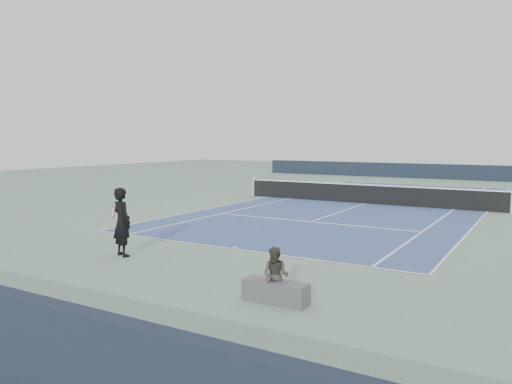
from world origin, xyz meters
The scene contains 7 objects.
ground centered at (0.00, 0.00, 0.00)m, with size 80.00×80.00×0.00m, color gray.
court_surface centered at (0.00, 0.00, 0.01)m, with size 10.97×23.77×0.01m, color #395287.
tennis_net centered at (0.00, 0.00, 0.50)m, with size 12.90×0.10×1.07m.
windscreen_far centered at (0.00, 17.88, 0.60)m, with size 30.00×0.25×1.20m, color black.
tennis_player centered at (-2.06, -14.08, 0.93)m, with size 0.86×0.69×1.86m.
tennis_ball centered at (-1.90, -14.65, 0.04)m, with size 0.07×0.07×0.07m, color #CDE32E.
spectator_bench centered at (3.33, -15.37, 0.38)m, with size 1.34×0.56×1.11m.
Camera 1 is at (7.78, -23.58, 3.12)m, focal length 35.00 mm.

